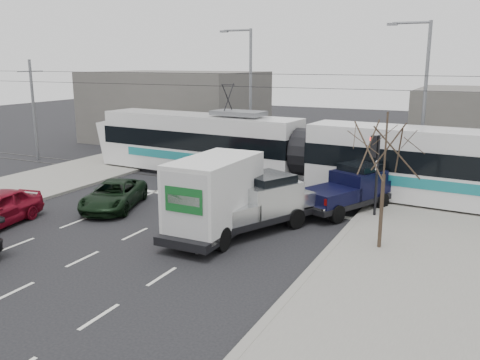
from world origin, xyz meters
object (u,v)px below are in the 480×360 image
at_px(street_lamp_near, 421,94).
at_px(green_car, 114,195).
at_px(bare_tree, 385,150).
at_px(traffic_signal, 375,158).
at_px(navy_pickup, 350,189).
at_px(tram, 304,153).
at_px(box_truck, 221,196).
at_px(silver_pickup, 252,204).
at_px(street_lamp_far, 248,88).

xyz_separation_m(street_lamp_near, green_car, (-12.25, -11.39, -4.47)).
bearing_deg(bare_tree, traffic_signal, 105.76).
xyz_separation_m(traffic_signal, navy_pickup, (-1.18, 0.67, -1.67)).
distance_m(traffic_signal, tram, 6.01).
bearing_deg(green_car, navy_pickup, 4.35).
relative_size(tram, green_car, 5.87).
xyz_separation_m(bare_tree, box_truck, (-6.16, -0.87, -2.20)).
xyz_separation_m(bare_tree, green_car, (-12.53, 0.11, -3.15)).
relative_size(bare_tree, street_lamp_near, 0.56).
bearing_deg(tram, green_car, -127.28).
height_order(traffic_signal, green_car, traffic_signal).
distance_m(tram, silver_pickup, 7.83).
xyz_separation_m(street_lamp_far, box_truck, (5.62, -14.37, -3.52)).
bearing_deg(street_lamp_far, navy_pickup, -43.00).
distance_m(navy_pickup, green_car, 11.20).
bearing_deg(street_lamp_near, tram, -145.87).
bearing_deg(street_lamp_near, bare_tree, -88.58).
distance_m(box_truck, green_car, 6.51).
xyz_separation_m(box_truck, green_car, (-6.37, 0.98, -0.95)).
bearing_deg(tram, bare_tree, -49.76).
bearing_deg(navy_pickup, tram, 160.75).
distance_m(bare_tree, box_truck, 6.60).
distance_m(tram, box_truck, 8.73).
bearing_deg(green_car, traffic_signal, -0.84).
relative_size(street_lamp_far, green_car, 1.94).
bearing_deg(green_car, tram, 28.81).
bearing_deg(navy_pickup, silver_pickup, -98.55).
relative_size(box_truck, navy_pickup, 1.19).
height_order(street_lamp_far, silver_pickup, street_lamp_far).
distance_m(traffic_signal, navy_pickup, 2.15).
height_order(bare_tree, street_lamp_far, street_lamp_far).
height_order(street_lamp_far, green_car, street_lamp_far).
xyz_separation_m(tram, silver_pickup, (0.45, -7.78, -0.84)).
relative_size(street_lamp_near, box_truck, 1.39).
height_order(street_lamp_near, street_lamp_far, same).
distance_m(silver_pickup, box_truck, 1.39).
distance_m(street_lamp_far, box_truck, 15.83).
bearing_deg(traffic_signal, silver_pickup, -136.24).
relative_size(bare_tree, green_car, 1.08).
distance_m(traffic_signal, box_truck, 7.09).
relative_size(traffic_signal, street_lamp_far, 0.40).
distance_m(street_lamp_near, street_lamp_far, 11.67).
relative_size(traffic_signal, street_lamp_near, 0.40).
xyz_separation_m(bare_tree, navy_pickup, (-2.31, 4.66, -2.73)).
bearing_deg(street_lamp_near, navy_pickup, -106.50).
relative_size(silver_pickup, navy_pickup, 1.21).
bearing_deg(box_truck, silver_pickup, 45.65).
distance_m(traffic_signal, silver_pickup, 5.92).
bearing_deg(green_car, street_lamp_far, 67.14).
bearing_deg(traffic_signal, street_lamp_near, 83.59).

